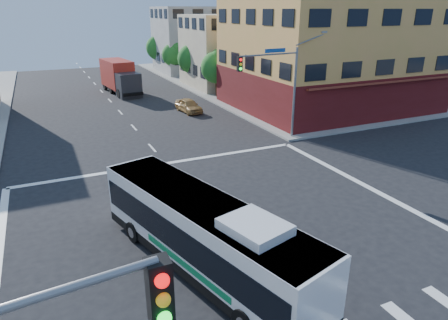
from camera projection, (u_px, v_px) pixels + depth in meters
name	position (u px, v px, depth m)	size (l,w,h in m)	color
ground	(226.00, 231.00, 18.48)	(120.00, 120.00, 0.00)	black
sidewalk_ne	(335.00, 75.00, 61.87)	(50.00, 50.00, 0.15)	gray
corner_building_ne	(329.00, 49.00, 39.91)	(18.10, 15.44, 14.00)	#DA944E
building_east_near	(234.00, 51.00, 52.39)	(12.06, 10.06, 9.00)	beige
building_east_far	(196.00, 40.00, 64.10)	(12.06, 10.06, 10.00)	#A9A9A4
signal_mast_ne	(277.00, 77.00, 29.29)	(7.91, 1.13, 8.07)	slate
street_tree_a	(217.00, 65.00, 45.58)	(3.60, 3.60, 5.53)	#3D2816
street_tree_b	(193.00, 57.00, 52.32)	(3.80, 3.80, 5.79)	#3D2816
street_tree_c	(174.00, 53.00, 59.22)	(3.40, 3.40, 5.29)	#3D2816
street_tree_d	(159.00, 46.00, 65.87)	(4.00, 4.00, 6.03)	#3D2816
transit_bus	(203.00, 233.00, 15.20)	(5.29, 11.35, 3.29)	black
box_truck	(120.00, 78.00, 48.20)	(3.43, 8.77, 3.85)	#26272B
parked_car	(189.00, 106.00, 39.59)	(1.56, 3.89, 1.32)	#B48646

